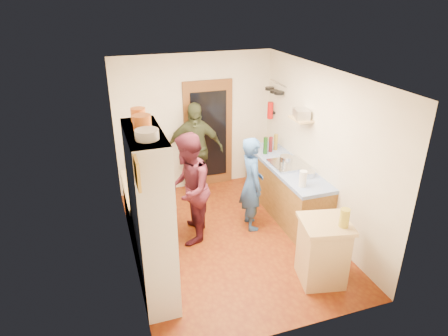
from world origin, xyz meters
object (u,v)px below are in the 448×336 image
person_hob (254,184)px  person_back (195,150)px  right_counter_base (285,190)px  person_left (191,188)px  island_base (322,253)px  hutch_body (151,217)px

person_hob → person_back: (-0.57, 1.45, 0.12)m
right_counter_base → person_left: size_ratio=1.26×
island_base → person_hob: bearing=103.2°
hutch_body → island_base: size_ratio=2.56×
hutch_body → person_hob: hutch_body is taller
right_counter_base → person_hob: person_hob is taller
person_left → right_counter_base: bearing=118.1°
hutch_body → right_counter_base: 2.90m
right_counter_base → hutch_body: bearing=-152.5°
person_left → person_back: bearing=-178.3°
island_base → person_left: person_left is taller
person_hob → person_back: bearing=26.6°
person_hob → person_back: person_back is taller
hutch_body → person_left: size_ratio=1.26×
hutch_body → right_counter_base: hutch_body is taller
hutch_body → person_left: bearing=53.9°
right_counter_base → person_back: bearing=138.1°
person_left → person_hob: bearing=108.1°
hutch_body → person_back: size_ratio=1.22×
hutch_body → person_back: hutch_body is taller
right_counter_base → island_base: bearing=-101.3°
person_back → person_left: bearing=-93.3°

